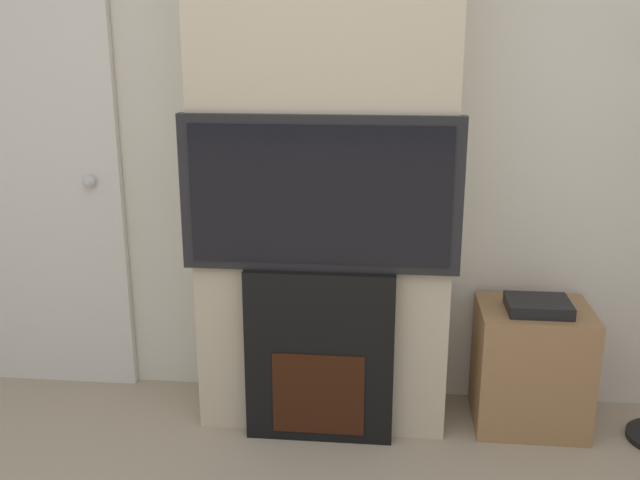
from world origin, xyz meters
name	(u,v)px	position (x,y,z in m)	size (l,w,h in m)	color
wall_back	(330,102)	(0.00, 2.03, 1.35)	(6.00, 0.06, 2.70)	silver
chimney_breast	(325,107)	(0.00, 1.80, 1.35)	(1.04, 0.40, 2.70)	beige
fireplace	(320,355)	(0.00, 1.60, 0.36)	(0.60, 0.15, 0.73)	black
television	(320,194)	(0.00, 1.60, 1.04)	(1.09, 0.07, 0.61)	black
media_stand	(531,364)	(0.89, 1.78, 0.27)	(0.46, 0.38, 0.58)	#997047
entry_door	(27,169)	(-1.37, 1.97, 1.04)	(0.87, 0.09, 2.08)	silver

